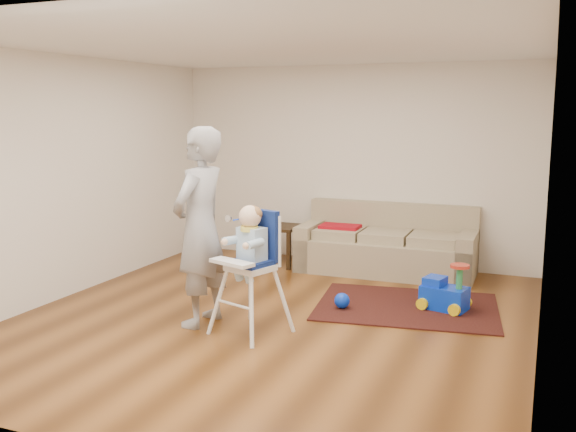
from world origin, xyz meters
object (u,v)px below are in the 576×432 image
at_px(ride_on_toy, 445,285).
at_px(toy_ball, 342,301).
at_px(high_chair, 251,272).
at_px(sofa, 386,240).
at_px(side_table, 279,245).
at_px(adult, 200,227).

relative_size(ride_on_toy, toy_ball, 3.07).
height_order(ride_on_toy, high_chair, high_chair).
relative_size(sofa, side_table, 4.20).
bearing_deg(toy_ball, high_chair, -119.79).
xyz_separation_m(sofa, high_chair, (-0.63, -2.75, 0.16)).
bearing_deg(sofa, toy_ball, -92.49).
xyz_separation_m(sofa, toy_ball, (-0.05, -1.73, -0.34)).
distance_m(sofa, ride_on_toy, 1.65).
distance_m(toy_ball, high_chair, 1.27).
bearing_deg(side_table, sofa, 4.52).
distance_m(side_table, toy_ball, 2.16).
xyz_separation_m(side_table, toy_ball, (1.41, -1.62, -0.17)).
bearing_deg(high_chair, side_table, 125.81).
height_order(sofa, ride_on_toy, sofa).
bearing_deg(adult, side_table, -170.76).
height_order(sofa, side_table, sofa).
relative_size(sofa, adult, 1.17).
relative_size(toy_ball, adult, 0.09).
xyz_separation_m(high_chair, adult, (-0.57, 0.07, 0.38)).
bearing_deg(ride_on_toy, side_table, 166.73).
relative_size(sofa, high_chair, 1.83).
bearing_deg(adult, toy_ball, 132.90).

